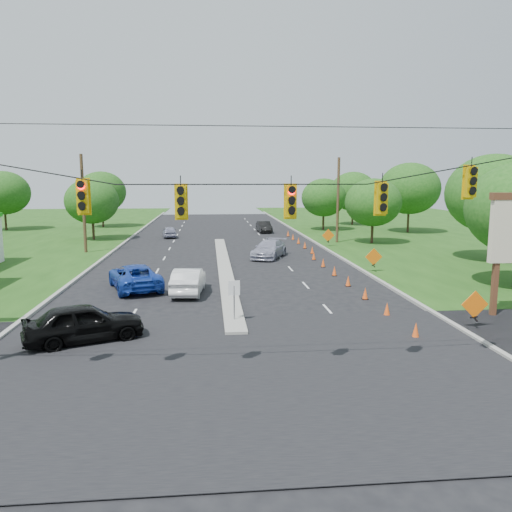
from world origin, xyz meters
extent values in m
plane|color=black|center=(0.00, 0.00, 0.00)|extent=(160.00, 160.00, 0.00)
cube|color=black|center=(0.00, 0.00, 0.00)|extent=(160.00, 14.00, 0.02)
cube|color=gray|center=(-10.10, 30.00, 0.00)|extent=(0.25, 110.00, 0.16)
cube|color=gray|center=(10.10, 30.00, 0.00)|extent=(0.25, 110.00, 0.16)
cube|color=gray|center=(0.00, 21.00, 0.00)|extent=(1.00, 34.00, 0.18)
cylinder|color=gray|center=(0.00, 6.00, 0.90)|extent=(0.06, 0.06, 1.80)
cube|color=white|center=(0.00, 6.00, 1.70)|extent=(0.55, 0.04, 0.70)
cylinder|color=black|center=(0.00, -1.00, 7.00)|extent=(24.00, 0.04, 0.04)
cube|color=#E4B307|center=(-5.00, -1.00, 6.22)|extent=(0.34, 0.24, 1.00)
cube|color=#E4B307|center=(-2.00, -1.00, 6.05)|extent=(0.34, 0.24, 1.00)
cube|color=#E4B307|center=(1.50, -1.00, 6.05)|extent=(0.34, 0.24, 1.00)
cube|color=#E4B307|center=(4.50, -1.00, 6.14)|extent=(0.34, 0.24, 1.00)
cube|color=#E4B307|center=(7.50, -1.00, 6.66)|extent=(0.34, 0.24, 1.00)
cylinder|color=#422D1C|center=(-12.50, 30.00, 4.50)|extent=(0.28, 0.28, 9.00)
cylinder|color=#422D1C|center=(12.50, 35.00, 4.50)|extent=(0.28, 0.28, 9.00)
cube|color=#59331E|center=(12.90, 6.00, 2.20)|extent=(0.25, 0.25, 4.40)
cone|color=#F55618|center=(7.65, 3.00, 0.35)|extent=(0.32, 0.32, 0.70)
cone|color=#F55618|center=(7.65, 6.50, 0.35)|extent=(0.32, 0.32, 0.70)
cone|color=#F55618|center=(7.65, 10.00, 0.35)|extent=(0.32, 0.32, 0.70)
cone|color=#F55618|center=(7.65, 13.50, 0.35)|extent=(0.32, 0.32, 0.70)
cone|color=#F55618|center=(7.65, 17.00, 0.35)|extent=(0.32, 0.32, 0.70)
cone|color=#F55618|center=(7.65, 20.50, 0.35)|extent=(0.32, 0.32, 0.70)
cone|color=#F55618|center=(7.65, 24.00, 0.35)|extent=(0.32, 0.32, 0.70)
cone|color=#F55618|center=(8.25, 27.50, 0.35)|extent=(0.32, 0.32, 0.70)
cone|color=#F55618|center=(8.25, 31.00, 0.35)|extent=(0.32, 0.32, 0.70)
cone|color=#F55618|center=(8.25, 34.50, 0.35)|extent=(0.32, 0.32, 0.70)
cone|color=#F55618|center=(8.25, 38.00, 0.35)|extent=(0.32, 0.32, 0.70)
cone|color=#F55618|center=(8.25, 41.50, 0.35)|extent=(0.32, 0.32, 0.70)
cube|color=black|center=(10.80, 4.00, 0.55)|extent=(0.06, 0.58, 0.26)
cube|color=black|center=(10.80, 4.00, 0.55)|extent=(0.06, 0.58, 0.26)
cube|color=orange|center=(10.80, 4.00, 1.15)|extent=(1.27, 0.05, 1.27)
cube|color=black|center=(10.80, 18.00, 0.55)|extent=(0.06, 0.58, 0.26)
cube|color=black|center=(10.80, 18.00, 0.55)|extent=(0.06, 0.58, 0.26)
cube|color=orange|center=(10.80, 18.00, 1.15)|extent=(1.27, 0.05, 1.27)
cube|color=black|center=(10.80, 32.00, 0.55)|extent=(0.06, 0.58, 0.26)
cube|color=black|center=(10.80, 32.00, 0.55)|extent=(0.06, 0.58, 0.26)
cube|color=orange|center=(10.80, 32.00, 1.15)|extent=(1.27, 0.05, 1.27)
cylinder|color=black|center=(-28.00, 52.00, 1.44)|extent=(0.28, 0.28, 2.88)
ellipsoid|color=#194C14|center=(-28.00, 52.00, 4.96)|extent=(6.72, 6.72, 5.76)
cylinder|color=black|center=(-14.00, 40.00, 1.26)|extent=(0.28, 0.28, 2.52)
ellipsoid|color=#194C14|center=(-14.00, 40.00, 4.34)|extent=(5.88, 5.88, 5.04)
cylinder|color=black|center=(-16.00, 55.00, 1.44)|extent=(0.28, 0.28, 2.88)
ellipsoid|color=#194C14|center=(-16.00, 55.00, 4.96)|extent=(6.72, 6.72, 5.76)
cylinder|color=black|center=(22.00, 22.00, 1.62)|extent=(0.28, 0.28, 3.24)
ellipsoid|color=#194C14|center=(22.00, 22.00, 5.58)|extent=(7.56, 7.56, 6.48)
cylinder|color=black|center=(16.00, 34.00, 1.26)|extent=(0.28, 0.28, 2.52)
ellipsoid|color=#194C14|center=(16.00, 34.00, 4.34)|extent=(5.88, 5.88, 5.04)
cylinder|color=black|center=(24.00, 44.00, 1.62)|extent=(0.28, 0.28, 3.24)
ellipsoid|color=#194C14|center=(24.00, 44.00, 5.58)|extent=(7.56, 7.56, 6.48)
cylinder|color=black|center=(20.00, 55.00, 1.44)|extent=(0.28, 0.28, 2.88)
ellipsoid|color=#194C14|center=(20.00, 55.00, 4.96)|extent=(6.72, 6.72, 5.76)
cylinder|color=black|center=(14.00, 48.00, 1.26)|extent=(0.28, 0.28, 2.52)
ellipsoid|color=#194C14|center=(14.00, 48.00, 4.34)|extent=(5.88, 5.88, 5.04)
imported|color=black|center=(-6.39, 3.83, 0.83)|extent=(5.23, 3.66, 1.65)
imported|color=silver|center=(-2.39, 12.45, 0.77)|extent=(2.04, 4.80, 1.54)
imported|color=#193DAA|center=(-5.75, 13.92, 0.79)|extent=(4.26, 6.21, 1.58)
imported|color=#9A9AB0|center=(4.02, 25.51, 0.76)|extent=(4.02, 5.66, 1.52)
imported|color=#8889A3|center=(-5.73, 41.72, 0.65)|extent=(1.99, 3.97, 1.30)
imported|color=black|center=(5.88, 46.27, 0.71)|extent=(1.77, 4.40, 1.42)
camera|label=1|loc=(-1.14, -16.90, 6.77)|focal=35.00mm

